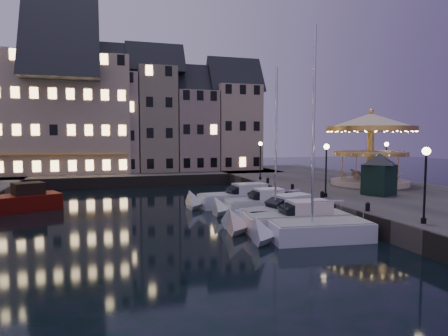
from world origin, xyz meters
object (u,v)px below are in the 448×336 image
object	(u,v)px
motorboat_c	(278,214)
carousel	(371,135)
red_fishing_boat	(11,203)
bollard_c	(292,187)
streetlamp_c	(260,155)
bollard_d	(268,180)
motorboat_d	(256,206)
motorboat_a	(312,232)
streetlamp_d	(386,156)
motorboat_b	(291,222)
streetlamp_a	(425,174)
ticket_kiosk	(379,167)
streetlamp_b	(326,162)
bollard_b	(322,194)
motorboat_e	(236,199)
bollard_a	(368,206)

from	to	relation	value
motorboat_c	carousel	bearing A→B (deg)	30.95
carousel	red_fishing_boat	bearing A→B (deg)	176.07
bollard_c	carousel	bearing A→B (deg)	8.12
streetlamp_c	bollard_d	distance (m)	4.29
streetlamp_c	motorboat_d	world-z (taller)	streetlamp_c
motorboat_a	bollard_c	bearing A→B (deg)	68.29
motorboat_c	streetlamp_d	bearing A→B (deg)	29.62
motorboat_b	bollard_d	bearing A→B (deg)	72.19
streetlamp_d	motorboat_d	distance (m)	17.78
streetlamp_a	ticket_kiosk	bearing A→B (deg)	64.04
bollard_d	motorboat_d	world-z (taller)	motorboat_d
motorboat_a	ticket_kiosk	distance (m)	12.57
red_fishing_boat	streetlamp_b	bearing A→B (deg)	-18.58
streetlamp_c	motorboat_b	world-z (taller)	streetlamp_c
bollard_c	carousel	xyz separation A→B (m)	(9.03, 1.29, 4.59)
bollard_c	motorboat_c	bearing A→B (deg)	-123.43
motorboat_d	ticket_kiosk	world-z (taller)	ticket_kiosk
streetlamp_d	motorboat_b	xyz separation A→B (m)	(-16.62, -11.68, -3.38)
bollard_b	bollard_c	bearing A→B (deg)	90.00
carousel	streetlamp_b	bearing A→B (deg)	-145.51
streetlamp_c	motorboat_a	xyz separation A→B (m)	(-5.27, -20.74, -3.48)
streetlamp_b	motorboat_c	size ratio (longest dim) A/B	0.40
red_fishing_boat	bollard_c	bearing A→B (deg)	-8.58
streetlamp_a	red_fishing_boat	bearing A→B (deg)	142.91
streetlamp_b	motorboat_c	distance (m)	6.53
motorboat_d	motorboat_e	bearing A→B (deg)	97.04
bollard_c	motorboat_c	size ratio (longest dim) A/B	0.05
motorboat_c	carousel	distance (m)	16.72
carousel	streetlamp_a	bearing A→B (deg)	-118.09
carousel	ticket_kiosk	distance (m)	7.55
bollard_c	streetlamp_c	bearing A→B (deg)	86.19
bollard_d	motorboat_b	distance (m)	15.45
streetlamp_d	motorboat_e	bearing A→B (deg)	-173.39
streetlamp_c	motorboat_a	size ratio (longest dim) A/B	0.36
streetlamp_a	carousel	size ratio (longest dim) A/B	0.49
streetlamp_d	streetlamp_a	bearing A→B (deg)	-123.61
bollard_c	streetlamp_b	bearing A→B (deg)	-82.41
motorboat_b	red_fishing_boat	xyz separation A→B (m)	(-18.50, 12.68, 0.06)
bollard_c	motorboat_a	size ratio (longest dim) A/B	0.05
streetlamp_b	ticket_kiosk	world-z (taller)	streetlamp_b
bollard_a	motorboat_e	xyz separation A→B (m)	(-5.11, 11.03, -0.96)
bollard_a	motorboat_b	bearing A→B (deg)	164.32
motorboat_d	red_fishing_boat	distance (m)	19.64
motorboat_e	carousel	world-z (taller)	carousel
streetlamp_a	carousel	distance (m)	18.03
streetlamp_a	streetlamp_c	bearing A→B (deg)	90.00
streetlamp_c	bollard_b	distance (m)	14.22
streetlamp_c	bollard_c	size ratio (longest dim) A/B	7.32
streetlamp_a	ticket_kiosk	world-z (taller)	streetlamp_a
bollard_c	motorboat_b	bearing A→B (deg)	-117.20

